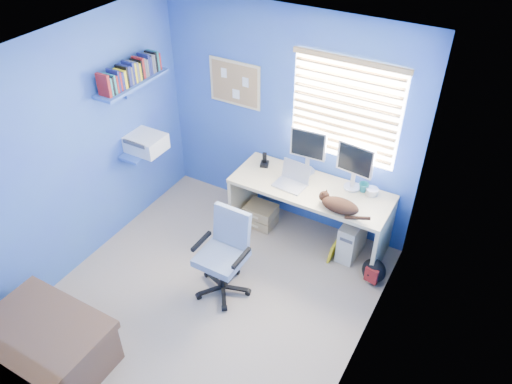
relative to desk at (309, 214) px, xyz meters
The scene contains 23 objects.
floor 1.39m from the desk, 111.08° to the right, with size 3.00×3.20×0.00m, color tan.
ceiling 2.52m from the desk, 111.08° to the right, with size 3.00×3.20×0.00m, color white.
wall_back 1.06m from the desk, 144.50° to the left, with size 3.00×0.01×2.50m, color #3C70BA.
wall_front 3.03m from the desk, 99.62° to the right, with size 3.00×0.01×2.50m, color #3C70BA.
wall_left 2.51m from the desk, 147.68° to the right, with size 0.01×3.20×2.50m, color #3C70BA.
wall_right 1.84m from the desk, 51.00° to the right, with size 0.01×3.20×2.50m, color #3C70BA.
desk is the anchor object (origin of this frame).
laptop 0.53m from the desk, 158.71° to the right, with size 0.33×0.26×0.22m, color silver.
monitor_left 0.71m from the desk, 123.91° to the left, with size 0.40×0.12×0.54m, color silver.
monitor_right 0.77m from the desk, 28.65° to the left, with size 0.40×0.12×0.54m, color silver.
phone 0.79m from the desk, 168.97° to the left, with size 0.09×0.11×0.17m, color black.
mug 0.69m from the desk, 22.55° to the left, with size 0.10×0.09×0.10m, color #196D6E.
cd_spindle 0.75m from the desk, 19.07° to the left, with size 0.13×0.13×0.07m, color silver.
cat 0.64m from the desk, 28.35° to the right, with size 0.39×0.20×0.14m, color black.
tower_pc 0.54m from the desk, ahead, with size 0.19×0.44×0.45m, color beige.
drawer_boxes 0.64m from the desk, behind, with size 0.35×0.28×0.27m, color tan.
yellow_book 0.48m from the desk, 23.97° to the right, with size 0.03×0.17×0.24m, color yellow.
backpack 0.93m from the desk, 16.24° to the right, with size 0.25×0.19×0.30m, color black.
bed_corner 2.91m from the desk, 115.97° to the right, with size 1.02×0.73×0.49m, color brown.
office_chair 1.17m from the desk, 111.11° to the right, with size 0.53×0.53×0.92m.
window_blinds 1.23m from the desk, 62.04° to the left, with size 1.15×0.05×1.10m.
corkboard 1.67m from the desk, 164.00° to the left, with size 0.64×0.02×0.52m.
wall_shelves 2.18m from the desk, 164.63° to the right, with size 0.42×0.90×1.05m.
Camera 1 is at (2.09, -2.76, 3.90)m, focal length 35.00 mm.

